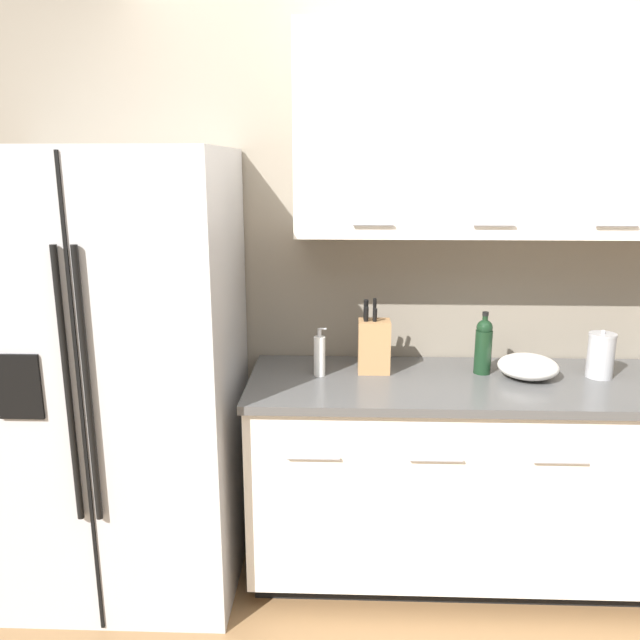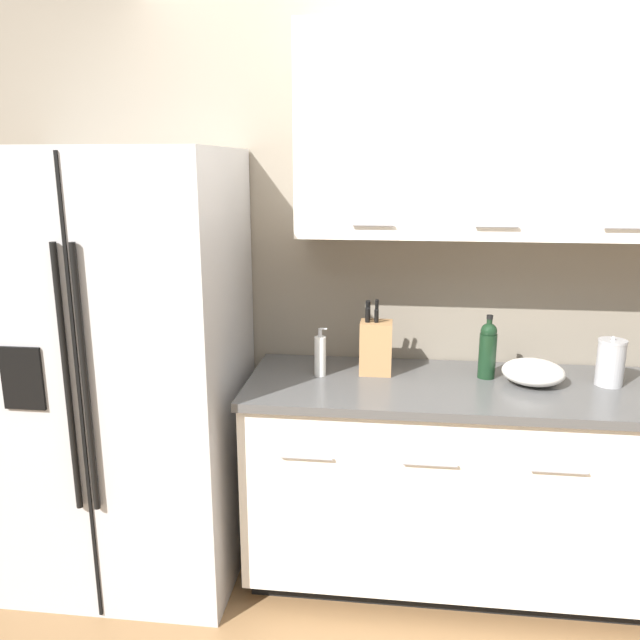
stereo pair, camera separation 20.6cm
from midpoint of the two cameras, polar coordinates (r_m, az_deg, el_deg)
The scene contains 8 objects.
wall_back at distance 2.81m, azimuth 13.12°, elevation 6.96°, with size 10.00×0.39×2.60m.
counter_unit at distance 2.84m, azimuth 16.41°, elevation -14.12°, with size 1.95×0.64×0.90m.
refrigerator at distance 2.75m, azimuth -15.46°, elevation -4.58°, with size 0.96×0.78×1.83m.
knife_block at distance 2.67m, azimuth 7.33°, elevation -2.45°, with size 0.13×0.11×0.32m.
wine_bottle at distance 2.71m, azimuth 17.21°, elevation -2.58°, with size 0.07×0.07×0.27m.
soap_dispenser at distance 2.63m, azimuth 2.26°, elevation -3.28°, with size 0.05×0.05×0.21m.
steel_canister at distance 2.82m, azimuth 26.97°, elevation -3.50°, with size 0.11×0.11×0.21m.
mixing_bowl at distance 2.72m, azimuth 20.99°, elevation -4.49°, with size 0.25×0.25×0.10m.
Camera 2 is at (-0.14, -1.74, 1.77)m, focal length 35.00 mm.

